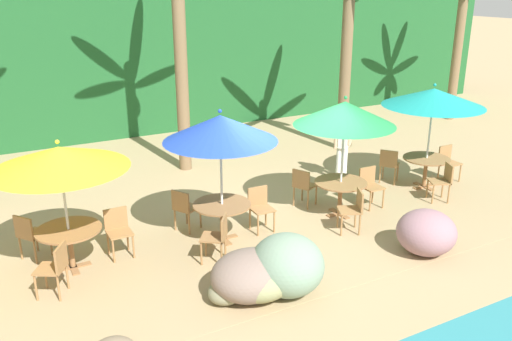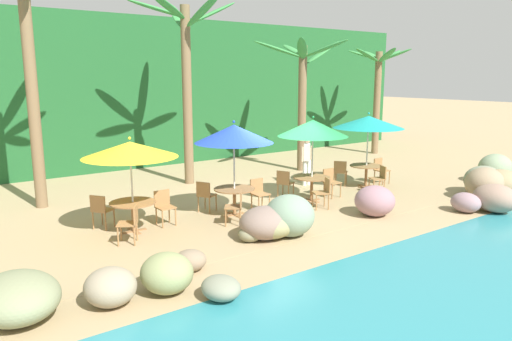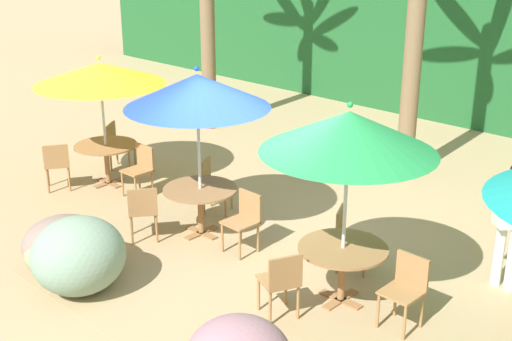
{
  "view_description": "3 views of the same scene",
  "coord_description": "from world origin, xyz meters",
  "px_view_note": "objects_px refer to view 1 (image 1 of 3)",
  "views": [
    {
      "loc": [
        -5.21,
        -8.52,
        4.69
      ],
      "look_at": [
        -0.54,
        0.13,
        1.22
      ],
      "focal_mm": 37.71,
      "sensor_mm": 36.0,
      "label": 1
    },
    {
      "loc": [
        -8.26,
        -10.59,
        3.72
      ],
      "look_at": [
        -0.2,
        0.58,
        1.0
      ],
      "focal_mm": 34.04,
      "sensor_mm": 36.0,
      "label": 2
    },
    {
      "loc": [
        5.64,
        -6.24,
        4.47
      ],
      "look_at": [
        -0.78,
        0.56,
        1.0
      ],
      "focal_mm": 47.81,
      "sensor_mm": 36.0,
      "label": 3
    }
  ],
  "objects_px": {
    "umbrella_yellow": "(59,158)",
    "umbrella_blue": "(220,128)",
    "chair_blue_inland": "(184,207)",
    "chair_teal_seaward": "(448,160)",
    "chair_blue_seaward": "(260,205)",
    "chair_teal_inland": "(389,163)",
    "chair_yellow_inland": "(30,233)",
    "palm_tree_third": "(348,29)",
    "dining_table_blue": "(222,210)",
    "umbrella_teal": "(434,97)",
    "dining_table_yellow": "(69,236)",
    "palm_tree_fourth": "(461,22)",
    "umbrella_green": "(345,113)",
    "waiter_in_white": "(343,142)",
    "chair_yellow_seaward": "(118,229)",
    "dining_table_green": "(341,187)",
    "chair_green_left": "(354,208)",
    "chair_teal_left": "(443,179)",
    "chair_green_inland": "(303,185)",
    "chair_blue_left": "(218,235)",
    "dining_table_teal": "(426,163)",
    "chair_yellow_left": "(55,266)",
    "chair_green_seaward": "(370,184)",
    "palm_tree_second": "(177,7)"
  },
  "relations": [
    {
      "from": "chair_yellow_seaward",
      "to": "chair_yellow_inland",
      "type": "xyz_separation_m",
      "value": [
        -1.42,
        0.54,
        0.0
      ]
    },
    {
      "from": "chair_yellow_inland",
      "to": "chair_blue_seaward",
      "type": "height_order",
      "value": "same"
    },
    {
      "from": "dining_table_yellow",
      "to": "palm_tree_fourth",
      "type": "height_order",
      "value": "palm_tree_fourth"
    },
    {
      "from": "chair_green_left",
      "to": "chair_teal_seaward",
      "type": "relative_size",
      "value": 1.0
    },
    {
      "from": "chair_yellow_left",
      "to": "chair_teal_left",
      "type": "bearing_deg",
      "value": -0.42
    },
    {
      "from": "chair_teal_seaward",
      "to": "chair_teal_inland",
      "type": "relative_size",
      "value": 1.0
    },
    {
      "from": "chair_green_seaward",
      "to": "chair_teal_left",
      "type": "distance_m",
      "value": 1.72
    },
    {
      "from": "chair_yellow_inland",
      "to": "dining_table_blue",
      "type": "height_order",
      "value": "chair_yellow_inland"
    },
    {
      "from": "umbrella_blue",
      "to": "umbrella_teal",
      "type": "xyz_separation_m",
      "value": [
        5.44,
        0.22,
        -0.01
      ]
    },
    {
      "from": "chair_teal_seaward",
      "to": "chair_green_inland",
      "type": "bearing_deg",
      "value": 175.94
    },
    {
      "from": "chair_teal_inland",
      "to": "waiter_in_white",
      "type": "distance_m",
      "value": 1.23
    },
    {
      "from": "umbrella_green",
      "to": "umbrella_blue",
      "type": "bearing_deg",
      "value": 177.74
    },
    {
      "from": "chair_blue_seaward",
      "to": "palm_tree_third",
      "type": "xyz_separation_m",
      "value": [
        4.77,
        3.65,
        2.92
      ]
    },
    {
      "from": "chair_yellow_inland",
      "to": "umbrella_green",
      "type": "distance_m",
      "value": 6.3
    },
    {
      "from": "umbrella_green",
      "to": "chair_blue_left",
      "type": "bearing_deg",
      "value": -168.41
    },
    {
      "from": "umbrella_teal",
      "to": "chair_teal_left",
      "type": "relative_size",
      "value": 2.89
    },
    {
      "from": "dining_table_blue",
      "to": "chair_teal_inland",
      "type": "xyz_separation_m",
      "value": [
        4.85,
        0.84,
        -0.1
      ]
    },
    {
      "from": "chair_teal_left",
      "to": "chair_blue_inland",
      "type": "bearing_deg",
      "value": 167.17
    },
    {
      "from": "chair_blue_inland",
      "to": "chair_teal_seaward",
      "type": "relative_size",
      "value": 1.0
    },
    {
      "from": "umbrella_green",
      "to": "dining_table_green",
      "type": "xyz_separation_m",
      "value": [
        0.0,
        -0.0,
        -1.58
      ]
    },
    {
      "from": "chair_blue_seaward",
      "to": "umbrella_green",
      "type": "xyz_separation_m",
      "value": [
        1.83,
        -0.17,
        1.68
      ]
    },
    {
      "from": "umbrella_yellow",
      "to": "chair_yellow_inland",
      "type": "relative_size",
      "value": 2.65
    },
    {
      "from": "chair_blue_seaward",
      "to": "chair_green_inland",
      "type": "relative_size",
      "value": 1.0
    },
    {
      "from": "chair_yellow_inland",
      "to": "chair_green_seaward",
      "type": "relative_size",
      "value": 1.0
    },
    {
      "from": "waiter_in_white",
      "to": "chair_yellow_seaward",
      "type": "bearing_deg",
      "value": -168.11
    },
    {
      "from": "umbrella_green",
      "to": "waiter_in_white",
      "type": "distance_m",
      "value": 2.46
    },
    {
      "from": "dining_table_blue",
      "to": "chair_green_left",
      "type": "distance_m",
      "value": 2.58
    },
    {
      "from": "chair_blue_seaward",
      "to": "dining_table_green",
      "type": "relative_size",
      "value": 0.79
    },
    {
      "from": "umbrella_yellow",
      "to": "umbrella_blue",
      "type": "xyz_separation_m",
      "value": [
        2.74,
        -0.25,
        0.2
      ]
    },
    {
      "from": "chair_green_inland",
      "to": "palm_tree_third",
      "type": "relative_size",
      "value": 0.17
    },
    {
      "from": "waiter_in_white",
      "to": "dining_table_yellow",
      "type": "bearing_deg",
      "value": -168.75
    },
    {
      "from": "chair_blue_inland",
      "to": "chair_yellow_seaward",
      "type": "bearing_deg",
      "value": -165.85
    },
    {
      "from": "chair_teal_left",
      "to": "chair_yellow_left",
      "type": "bearing_deg",
      "value": 179.58
    },
    {
      "from": "palm_tree_second",
      "to": "chair_teal_seaward",
      "type": "bearing_deg",
      "value": -35.55
    },
    {
      "from": "umbrella_teal",
      "to": "palm_tree_third",
      "type": "distance_m",
      "value": 3.72
    },
    {
      "from": "chair_yellow_inland",
      "to": "chair_green_inland",
      "type": "distance_m",
      "value": 5.54
    },
    {
      "from": "chair_blue_seaward",
      "to": "chair_teal_inland",
      "type": "bearing_deg",
      "value": 10.98
    },
    {
      "from": "umbrella_yellow",
      "to": "umbrella_blue",
      "type": "distance_m",
      "value": 2.76
    },
    {
      "from": "umbrella_blue",
      "to": "chair_green_inland",
      "type": "bearing_deg",
      "value": 15.5
    },
    {
      "from": "dining_table_teal",
      "to": "palm_tree_second",
      "type": "xyz_separation_m",
      "value": [
        -4.58,
        3.99,
        3.48
      ]
    },
    {
      "from": "dining_table_yellow",
      "to": "palm_tree_fourth",
      "type": "xyz_separation_m",
      "value": [
        14.01,
        4.6,
        2.77
      ]
    },
    {
      "from": "umbrella_teal",
      "to": "chair_teal_seaward",
      "type": "distance_m",
      "value": 1.88
    },
    {
      "from": "chair_yellow_left",
      "to": "umbrella_blue",
      "type": "relative_size",
      "value": 0.34
    },
    {
      "from": "chair_yellow_inland",
      "to": "palm_tree_third",
      "type": "distance_m",
      "value": 9.82
    },
    {
      "from": "chair_yellow_left",
      "to": "palm_tree_third",
      "type": "distance_m",
      "value": 10.13
    },
    {
      "from": "umbrella_yellow",
      "to": "chair_green_left",
      "type": "relative_size",
      "value": 2.65
    },
    {
      "from": "chair_blue_left",
      "to": "dining_table_teal",
      "type": "xyz_separation_m",
      "value": [
        5.86,
        0.96,
        0.1
      ]
    },
    {
      "from": "waiter_in_white",
      "to": "chair_teal_inland",
      "type": "bearing_deg",
      "value": -40.99
    },
    {
      "from": "umbrella_blue",
      "to": "palm_tree_fourth",
      "type": "xyz_separation_m",
      "value": [
        11.27,
        4.84,
        1.18
      ]
    },
    {
      "from": "chair_teal_left",
      "to": "palm_tree_second",
      "type": "relative_size",
      "value": 0.14
    }
  ]
}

